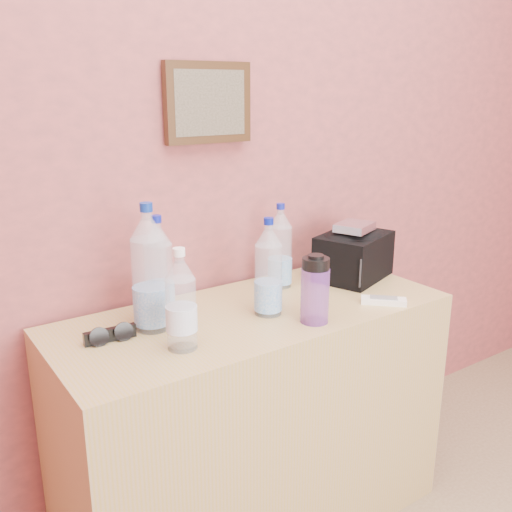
{
  "coord_description": "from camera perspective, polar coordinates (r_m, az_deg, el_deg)",
  "views": [
    {
      "loc": [
        -0.99,
        0.36,
        1.45
      ],
      "look_at": [
        -0.06,
        1.71,
        0.96
      ],
      "focal_mm": 40.0,
      "sensor_mm": 36.0,
      "label": 1
    }
  ],
  "objects": [
    {
      "name": "sunglasses",
      "position": [
        1.62,
        -14.39,
        -7.63
      ],
      "size": [
        0.15,
        0.06,
        0.04
      ],
      "primitive_type": null,
      "rotation": [
        0.0,
        0.0,
        -0.07
      ],
      "color": "black",
      "rests_on": "dresser"
    },
    {
      "name": "dresser",
      "position": [
        1.96,
        -0.17,
        -16.18
      ],
      "size": [
        1.25,
        0.52,
        0.78
      ],
      "primitive_type": "cube",
      "color": "tan",
      "rests_on": "ground"
    },
    {
      "name": "pet_large_b",
      "position": [
        1.71,
        -9.68,
        -1.71
      ],
      "size": [
        0.08,
        0.08,
        0.31
      ],
      "rotation": [
        0.0,
        0.0,
        -0.41
      ],
      "color": "white",
      "rests_on": "dresser"
    },
    {
      "name": "toiletry_bag",
      "position": [
        2.08,
        9.76,
        0.28
      ],
      "size": [
        0.32,
        0.28,
        0.18
      ],
      "primitive_type": null,
      "rotation": [
        0.0,
        0.0,
        0.34
      ],
      "color": "black",
      "rests_on": "dresser"
    },
    {
      "name": "pet_small",
      "position": [
        1.5,
        -7.51,
        -4.91
      ],
      "size": [
        0.08,
        0.08,
        0.28
      ],
      "rotation": [
        0.0,
        0.0,
        -0.16
      ],
      "color": "#A6C4D2",
      "rests_on": "dresser"
    },
    {
      "name": "picture_frame",
      "position": [
        1.86,
        -4.79,
        15.02
      ],
      "size": [
        0.3,
        0.03,
        0.25
      ],
      "primitive_type": null,
      "color": "#382311",
      "rests_on": "room_shell"
    },
    {
      "name": "ac_remote",
      "position": [
        1.87,
        12.64,
        -4.4
      ],
      "size": [
        0.13,
        0.13,
        0.02
      ],
      "primitive_type": "cube",
      "rotation": [
        0.0,
        0.0,
        -0.77
      ],
      "color": "silver",
      "rests_on": "dresser"
    },
    {
      "name": "nalgene_bottle",
      "position": [
        1.67,
        5.92,
        -3.33
      ],
      "size": [
        0.08,
        0.08,
        0.21
      ],
      "rotation": [
        0.0,
        0.0,
        -0.2
      ],
      "color": "purple",
      "rests_on": "dresser"
    },
    {
      "name": "pet_large_c",
      "position": [
        1.95,
        2.42,
        0.57
      ],
      "size": [
        0.08,
        0.08,
        0.29
      ],
      "rotation": [
        0.0,
        0.0,
        -0.04
      ],
      "color": "white",
      "rests_on": "dresser"
    },
    {
      "name": "pet_large_d",
      "position": [
        1.71,
        1.24,
        -1.64
      ],
      "size": [
        0.08,
        0.08,
        0.3
      ],
      "rotation": [
        0.0,
        0.0,
        -0.23
      ],
      "color": "silver",
      "rests_on": "dresser"
    },
    {
      "name": "foil_packet",
      "position": [
        2.02,
        9.83,
        2.89
      ],
      "size": [
        0.16,
        0.15,
        0.03
      ],
      "primitive_type": "cube",
      "rotation": [
        0.0,
        0.0,
        0.38
      ],
      "color": "silver",
      "rests_on": "toiletry_bag"
    },
    {
      "name": "pet_large_a",
      "position": [
        1.62,
        -10.56,
        -1.84
      ],
      "size": [
        0.1,
        0.1,
        0.37
      ],
      "rotation": [
        0.0,
        0.0,
        0.3
      ],
      "color": "silver",
      "rests_on": "dresser"
    }
  ]
}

